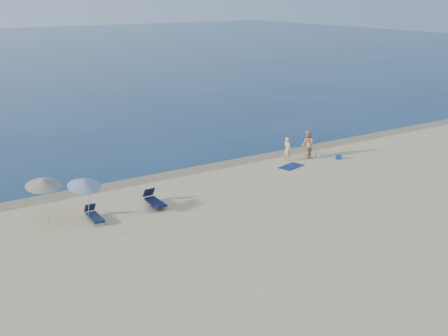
% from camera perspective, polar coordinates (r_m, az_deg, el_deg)
% --- Properties ---
extents(wet_sand_strip, '(240.00, 1.60, 0.00)m').
position_cam_1_polar(wet_sand_strip, '(37.10, -0.30, 0.35)').
color(wet_sand_strip, '#847254').
rests_on(wet_sand_strip, ground).
extents(person_left, '(0.41, 0.61, 1.65)m').
position_cam_1_polar(person_left, '(38.00, 6.46, 1.94)').
color(person_left, tan).
rests_on(person_left, ground).
extents(person_right, '(1.01, 1.12, 1.88)m').
position_cam_1_polar(person_right, '(38.93, 8.52, 2.41)').
color(person_right, tan).
rests_on(person_right, ground).
extents(beach_towel, '(1.92, 1.38, 0.03)m').
position_cam_1_polar(beach_towel, '(36.91, 6.83, 0.15)').
color(beach_towel, '#101D51').
rests_on(beach_towel, ground).
extents(white_bag, '(0.42, 0.38, 0.31)m').
position_cam_1_polar(white_bag, '(39.30, 9.58, 1.32)').
color(white_bag, silver).
rests_on(white_bag, ground).
extents(blue_cooler, '(0.52, 0.43, 0.31)m').
position_cam_1_polar(blue_cooler, '(39.08, 11.48, 1.12)').
color(blue_cooler, '#1D4FA1').
rests_on(blue_cooler, ground).
extents(umbrella_near, '(1.94, 1.96, 2.21)m').
position_cam_1_polar(umbrella_near, '(28.60, -13.98, -1.56)').
color(umbrella_near, silver).
rests_on(umbrella_near, ground).
extents(umbrella_far, '(1.93, 1.95, 2.39)m').
position_cam_1_polar(umbrella_far, '(28.75, -17.87, -1.41)').
color(umbrella_far, silver).
rests_on(umbrella_far, ground).
extents(lounger_left, '(0.60, 1.68, 0.73)m').
position_cam_1_polar(lounger_left, '(28.79, -13.06, -4.73)').
color(lounger_left, '#131C36').
rests_on(lounger_left, ground).
extents(lounger_right, '(0.63, 1.84, 0.81)m').
position_cam_1_polar(lounger_right, '(30.19, -7.10, -3.28)').
color(lounger_right, '#131636').
rests_on(lounger_right, ground).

